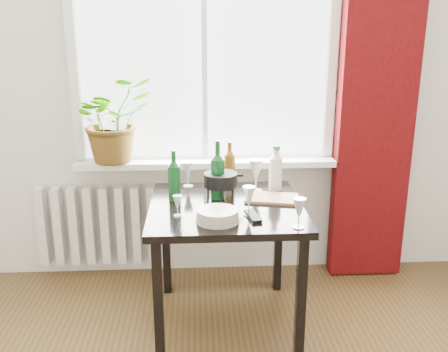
{
  "coord_description": "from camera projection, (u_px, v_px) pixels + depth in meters",
  "views": [
    {
      "loc": [
        -0.06,
        -1.07,
        1.69
      ],
      "look_at": [
        0.09,
        1.55,
        0.91
      ],
      "focal_mm": 40.0,
      "sensor_mm": 36.0,
      "label": 1
    }
  ],
  "objects": [
    {
      "name": "wineglass_far_right",
      "position": [
        299.0,
        213.0,
        2.44
      ],
      "size": [
        0.07,
        0.07,
        0.16
      ],
      "primitive_type": null,
      "rotation": [
        0.0,
        0.0,
        0.09
      ],
      "color": "#B0B6BE",
      "rests_on": "table"
    },
    {
      "name": "wineglass_front_right",
      "position": [
        249.0,
        201.0,
        2.61
      ],
      "size": [
        0.09,
        0.09,
        0.16
      ],
      "primitive_type": null,
      "rotation": [
        0.0,
        0.0,
        0.37
      ],
      "color": "white",
      "rests_on": "table"
    },
    {
      "name": "cutting_board",
      "position": [
        272.0,
        198.0,
        2.87
      ],
      "size": [
        0.33,
        0.26,
        0.02
      ],
      "primitive_type": "cube",
      "rotation": [
        0.0,
        0.0,
        -0.23
      ],
      "color": "#A37549",
      "rests_on": "table"
    },
    {
      "name": "cleaning_bottle",
      "position": [
        276.0,
        168.0,
        3.01
      ],
      "size": [
        0.09,
        0.09,
        0.28
      ],
      "primitive_type": null,
      "rotation": [
        0.0,
        0.0,
        0.21
      ],
      "color": "silver",
      "rests_on": "table"
    },
    {
      "name": "wineglass_back_left",
      "position": [
        188.0,
        174.0,
        3.08
      ],
      "size": [
        0.08,
        0.08,
        0.16
      ],
      "primitive_type": null,
      "rotation": [
        0.0,
        0.0,
        -0.14
      ],
      "color": "silver",
      "rests_on": "table"
    },
    {
      "name": "bottle_amber",
      "position": [
        230.0,
        163.0,
        3.1
      ],
      "size": [
        0.08,
        0.08,
        0.28
      ],
      "primitive_type": null,
      "rotation": [
        0.0,
        0.0,
        -0.23
      ],
      "color": "#653E0B",
      "rests_on": "table"
    },
    {
      "name": "wineglass_front_left",
      "position": [
        177.0,
        206.0,
        2.6
      ],
      "size": [
        0.06,
        0.06,
        0.12
      ],
      "primitive_type": null,
      "rotation": [
        0.0,
        0.0,
        0.19
      ],
      "color": "silver",
      "rests_on": "table"
    },
    {
      "name": "plate_stack",
      "position": [
        218.0,
        216.0,
        2.54
      ],
      "size": [
        0.29,
        0.29,
        0.06
      ],
      "primitive_type": "cylinder",
      "rotation": [
        0.0,
        0.0,
        -0.39
      ],
      "color": "beige",
      "rests_on": "table"
    },
    {
      "name": "table",
      "position": [
        226.0,
        220.0,
        2.81
      ],
      "size": [
        0.85,
        0.85,
        0.74
      ],
      "color": "black",
      "rests_on": "ground"
    },
    {
      "name": "wine_bottle_left",
      "position": [
        174.0,
        175.0,
        2.82
      ],
      "size": [
        0.08,
        0.08,
        0.3
      ],
      "primitive_type": null,
      "rotation": [
        0.0,
        0.0,
        -0.12
      ],
      "color": "#0C4015",
      "rests_on": "table"
    },
    {
      "name": "wine_bottle_right",
      "position": [
        218.0,
        169.0,
        2.85
      ],
      "size": [
        0.1,
        0.1,
        0.35
      ],
      "primitive_type": null,
      "rotation": [
        0.0,
        0.0,
        0.22
      ],
      "color": "#0C421A",
      "rests_on": "table"
    },
    {
      "name": "windowsill",
      "position": [
        206.0,
        163.0,
        3.33
      ],
      "size": [
        1.72,
        0.2,
        0.04
      ],
      "color": "white",
      "rests_on": "ground"
    },
    {
      "name": "wineglass_back_center",
      "position": [
        256.0,
        175.0,
        2.99
      ],
      "size": [
        0.09,
        0.09,
        0.2
      ],
      "primitive_type": null,
      "rotation": [
        0.0,
        0.0,
        0.01
      ],
      "color": "silver",
      "rests_on": "table"
    },
    {
      "name": "curtain",
      "position": [
        378.0,
        91.0,
        3.23
      ],
      "size": [
        0.5,
        0.12,
        2.56
      ],
      "color": "#390506",
      "rests_on": "ground"
    },
    {
      "name": "fondue_pot",
      "position": [
        221.0,
        186.0,
        2.87
      ],
      "size": [
        0.26,
        0.24,
        0.15
      ],
      "primitive_type": null,
      "rotation": [
        0.0,
        0.0,
        -0.2
      ],
      "color": "black",
      "rests_on": "table"
    },
    {
      "name": "potted_plant",
      "position": [
        113.0,
        120.0,
        3.21
      ],
      "size": [
        0.65,
        0.64,
        0.55
      ],
      "primitive_type": "imported",
      "rotation": [
        0.0,
        0.0,
        0.62
      ],
      "color": "#427B20",
      "rests_on": "windowsill"
    },
    {
      "name": "window",
      "position": [
        204.0,
        42.0,
        3.18
      ],
      "size": [
        1.72,
        0.08,
        1.62
      ],
      "color": "white",
      "rests_on": "ground"
    },
    {
      "name": "tv_remote",
      "position": [
        253.0,
        216.0,
        2.59
      ],
      "size": [
        0.08,
        0.18,
        0.02
      ],
      "primitive_type": "cube",
      "rotation": [
        0.0,
        0.0,
        0.18
      ],
      "color": "black",
      "rests_on": "table"
    },
    {
      "name": "radiator",
      "position": [
        98.0,
        225.0,
        3.45
      ],
      "size": [
        0.8,
        0.1,
        0.55
      ],
      "color": "silver",
      "rests_on": "ground"
    }
  ]
}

